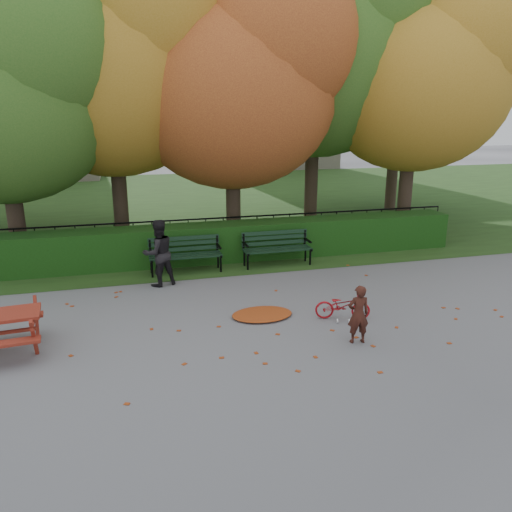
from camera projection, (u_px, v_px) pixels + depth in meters
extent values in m
plane|color=slate|center=(278.00, 323.00, 9.54)|extent=(90.00, 90.00, 0.00)
plane|color=#1E3714|center=(186.00, 202.00, 22.54)|extent=(90.00, 90.00, 0.00)
cube|color=#B2A58E|center=(2.00, 49.00, 29.38)|extent=(10.00, 7.00, 15.00)
cube|color=#B2A58E|center=(269.00, 82.00, 35.87)|extent=(9.00, 6.00, 12.00)
cube|color=black|center=(229.00, 242.00, 13.58)|extent=(13.00, 0.90, 1.00)
cube|color=black|center=(224.00, 249.00, 14.44)|extent=(14.00, 0.04, 0.04)
cube|color=black|center=(223.00, 218.00, 14.18)|extent=(14.00, 0.04, 0.04)
cylinder|color=black|center=(115.00, 242.00, 13.58)|extent=(0.03, 0.03, 1.00)
cylinder|color=black|center=(223.00, 235.00, 14.32)|extent=(0.03, 0.03, 1.00)
cylinder|color=black|center=(321.00, 229.00, 15.07)|extent=(0.03, 0.03, 1.00)
cylinder|color=black|center=(423.00, 223.00, 15.93)|extent=(0.03, 0.03, 1.00)
cylinder|color=#2F2119|center=(15.00, 213.00, 13.20)|extent=(0.44, 0.44, 2.62)
ellipsoid|color=#2C581C|center=(0.00, 102.00, 12.42)|extent=(5.60, 5.60, 5.04)
sphere|color=#2C581C|center=(32.00, 46.00, 11.67)|extent=(4.20, 4.20, 4.20)
cylinder|color=#2F2119|center=(120.00, 193.00, 14.91)|extent=(0.44, 0.44, 3.15)
ellipsoid|color=#986818|center=(111.00, 73.00, 13.98)|extent=(6.40, 6.40, 5.76)
sphere|color=#986818|center=(150.00, 13.00, 13.11)|extent=(4.80, 4.80, 4.80)
cylinder|color=#2F2119|center=(233.00, 198.00, 15.03)|extent=(0.44, 0.44, 2.80)
ellipsoid|color=maroon|center=(232.00, 94.00, 14.20)|extent=(6.00, 6.00, 5.40)
sphere|color=maroon|center=(275.00, 40.00, 13.40)|extent=(4.50, 4.50, 4.50)
cylinder|color=#2F2119|center=(311.00, 178.00, 16.89)|extent=(0.44, 0.44, 3.50)
ellipsoid|color=#2C581C|center=(315.00, 60.00, 15.85)|extent=(6.80, 6.80, 6.12)
sphere|color=#2C581C|center=(364.00, 3.00, 14.93)|extent=(5.10, 5.10, 5.10)
cylinder|color=#2F2119|center=(405.00, 189.00, 16.24)|extent=(0.44, 0.44, 2.97)
ellipsoid|color=#986818|center=(414.00, 86.00, 15.36)|extent=(5.80, 5.80, 5.22)
sphere|color=#986818|center=(462.00, 38.00, 14.57)|extent=(4.35, 4.35, 4.35)
cylinder|color=#2F2119|center=(392.00, 171.00, 20.37)|extent=(0.44, 0.44, 3.15)
ellipsoid|color=#2C581C|center=(399.00, 84.00, 19.44)|extent=(6.00, 6.00, 5.40)
sphere|color=#2C581C|center=(437.00, 45.00, 18.63)|extent=(4.50, 4.50, 4.50)
cube|color=black|center=(187.00, 258.00, 12.27)|extent=(1.80, 0.12, 0.04)
cube|color=black|center=(186.00, 256.00, 12.44)|extent=(1.80, 0.12, 0.04)
cube|color=black|center=(185.00, 254.00, 12.60)|extent=(1.80, 0.12, 0.04)
cube|color=black|center=(184.00, 249.00, 12.66)|extent=(1.80, 0.05, 0.10)
cube|color=black|center=(184.00, 243.00, 12.62)|extent=(1.80, 0.05, 0.10)
cube|color=black|center=(184.00, 238.00, 12.58)|extent=(1.80, 0.05, 0.10)
cube|color=black|center=(151.00, 259.00, 12.23)|extent=(0.05, 0.55, 0.06)
cube|color=black|center=(150.00, 247.00, 12.42)|extent=(0.05, 0.05, 0.41)
cylinder|color=black|center=(152.00, 269.00, 12.12)|extent=(0.05, 0.05, 0.44)
cylinder|color=black|center=(151.00, 265.00, 12.45)|extent=(0.05, 0.05, 0.44)
cube|color=black|center=(151.00, 251.00, 12.20)|extent=(0.05, 0.45, 0.04)
cube|color=black|center=(219.00, 254.00, 12.65)|extent=(0.05, 0.55, 0.06)
cube|color=black|center=(217.00, 243.00, 12.84)|extent=(0.05, 0.05, 0.41)
cylinder|color=black|center=(221.00, 264.00, 12.54)|extent=(0.05, 0.05, 0.44)
cylinder|color=black|center=(218.00, 260.00, 12.88)|extent=(0.05, 0.05, 0.44)
cube|color=black|center=(219.00, 246.00, 12.62)|extent=(0.05, 0.45, 0.04)
cube|color=black|center=(280.00, 251.00, 12.87)|extent=(1.80, 0.12, 0.04)
cube|color=black|center=(278.00, 249.00, 13.03)|extent=(1.80, 0.12, 0.04)
cube|color=black|center=(275.00, 248.00, 13.20)|extent=(1.80, 0.12, 0.04)
cube|color=black|center=(275.00, 243.00, 13.25)|extent=(1.80, 0.05, 0.10)
cube|color=black|center=(275.00, 237.00, 13.21)|extent=(1.80, 0.05, 0.10)
cube|color=black|center=(275.00, 233.00, 13.18)|extent=(1.80, 0.05, 0.10)
cube|color=black|center=(246.00, 252.00, 12.83)|extent=(0.05, 0.55, 0.06)
cube|color=black|center=(243.00, 241.00, 13.02)|extent=(0.05, 0.05, 0.41)
cylinder|color=black|center=(248.00, 262.00, 12.72)|extent=(0.05, 0.05, 0.44)
cylinder|color=black|center=(244.00, 258.00, 13.05)|extent=(0.05, 0.05, 0.44)
cube|color=black|center=(246.00, 245.00, 12.79)|extent=(0.05, 0.45, 0.04)
cube|color=black|center=(308.00, 248.00, 13.25)|extent=(0.05, 0.55, 0.06)
cube|color=black|center=(305.00, 237.00, 13.44)|extent=(0.05, 0.05, 0.41)
cylinder|color=black|center=(310.00, 257.00, 13.14)|extent=(0.05, 0.05, 0.44)
cylinder|color=black|center=(305.00, 253.00, 13.47)|extent=(0.05, 0.05, 0.44)
cube|color=black|center=(308.00, 240.00, 13.21)|extent=(0.05, 0.45, 0.04)
cube|color=maroon|center=(34.00, 338.00, 8.06)|extent=(0.10, 0.47, 0.80)
cube|color=maroon|center=(37.00, 319.00, 8.80)|extent=(0.10, 0.47, 0.80)
cube|color=maroon|center=(34.00, 315.00, 8.37)|extent=(0.17, 1.23, 0.05)
ellipsoid|color=maroon|center=(262.00, 314.00, 9.86)|extent=(1.39, 1.13, 0.08)
imported|color=#391912|center=(358.00, 314.00, 8.61)|extent=(0.41, 0.29, 1.05)
imported|color=black|center=(159.00, 253.00, 11.44)|extent=(0.91, 0.81, 1.55)
imported|color=maroon|center=(343.00, 306.00, 9.66)|extent=(1.12, 0.68, 0.56)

